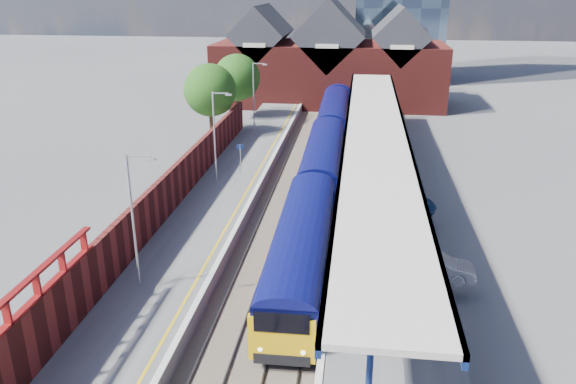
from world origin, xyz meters
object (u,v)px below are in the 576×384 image
lamp_post_b (135,213)px  lamp_post_c (216,132)px  parked_car_silver (434,266)px  train (329,132)px  parked_car_dark (397,294)px  parked_car_blue (402,201)px  lamp_post_d (255,92)px  platform_sign (240,154)px

lamp_post_b → lamp_post_c: same height
parked_car_silver → train: bearing=20.2°
parked_car_silver → parked_car_dark: parked_car_silver is taller
train → parked_car_silver: bearing=-74.6°
train → parked_car_blue: train is taller
lamp_post_d → parked_car_dark: 34.89m
lamp_post_c → train: bearing=57.0°
lamp_post_b → parked_car_blue: lamp_post_b is taller
parked_car_silver → parked_car_blue: parked_car_silver is taller
lamp_post_c → lamp_post_d: 16.00m
train → parked_car_blue: bearing=-69.9°
parked_car_silver → lamp_post_c: bearing=52.9°
parked_car_dark → parked_car_blue: (0.96, 12.25, -0.01)m
lamp_post_b → platform_sign: (1.36, 18.00, -2.30)m
parked_car_dark → parked_car_blue: bearing=-28.2°
train → platform_sign: (-6.49, -10.09, 0.57)m
platform_sign → parked_car_blue: 13.82m
lamp_post_b → parked_car_dark: lamp_post_b is taller
platform_sign → parked_car_dark: bearing=-58.0°
lamp_post_b → parked_car_dark: bearing=-1.3°
train → parked_car_blue: 17.18m
platform_sign → parked_car_silver: bearing=-48.6°
lamp_post_d → parked_car_silver: 33.04m
lamp_post_b → lamp_post_d: (0.00, 32.00, 0.00)m
lamp_post_c → lamp_post_b: bearing=-90.0°
platform_sign → parked_car_blue: (12.39, -6.05, -1.04)m
lamp_post_b → parked_car_silver: (14.86, 2.68, -3.31)m
lamp_post_d → parked_car_blue: size_ratio=1.51×
lamp_post_d → parked_car_dark: bearing=-68.4°
lamp_post_d → platform_sign: bearing=-84.4°
parked_car_dark → train: bearing=-13.8°
parked_car_silver → parked_car_blue: size_ratio=0.89×
lamp_post_c → platform_sign: bearing=55.7°
platform_sign → parked_car_dark: 21.59m
train → parked_car_blue: size_ratio=14.18×
lamp_post_b → parked_car_silver: lamp_post_b is taller
parked_car_silver → parked_car_dark: size_ratio=0.92×
train → parked_car_silver: train is taller
lamp_post_b → platform_sign: lamp_post_b is taller
parked_car_dark → lamp_post_c: bearing=14.4°
lamp_post_c → parked_car_dark: size_ratio=1.54×
lamp_post_c → lamp_post_d: (0.00, 16.00, 0.00)m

